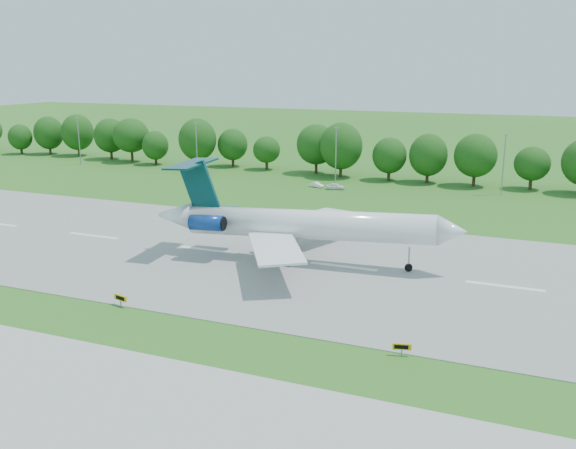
% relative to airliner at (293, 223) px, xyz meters
% --- Properties ---
extents(ground, '(600.00, 600.00, 0.00)m').
position_rel_airliner_xyz_m(ground, '(6.98, -24.81, -5.35)').
color(ground, '#276119').
rests_on(ground, ground).
extents(runway, '(400.00, 45.00, 0.08)m').
position_rel_airliner_xyz_m(runway, '(6.98, 0.19, -5.31)').
color(runway, gray).
rests_on(runway, ground).
extents(taxiway, '(400.00, 23.00, 0.08)m').
position_rel_airliner_xyz_m(taxiway, '(6.98, -42.81, -5.31)').
color(taxiway, '#ADADA8').
rests_on(taxiway, ground).
extents(tree_line, '(288.40, 8.40, 10.40)m').
position_rel_airliner_xyz_m(tree_line, '(6.98, 67.19, 0.84)').
color(tree_line, '#382314').
rests_on(tree_line, ground).
extents(light_poles, '(175.90, 0.25, 12.19)m').
position_rel_airliner_xyz_m(light_poles, '(4.48, 57.19, 0.99)').
color(light_poles, gray).
rests_on(light_poles, ground).
extents(airliner, '(42.05, 30.54, 13.08)m').
position_rel_airliner_xyz_m(airliner, '(0.00, 0.00, 0.00)').
color(airliner, white).
rests_on(airliner, ground).
extents(taxi_sign_left, '(1.83, 0.64, 1.29)m').
position_rel_airliner_xyz_m(taxi_sign_left, '(-11.23, -22.29, -4.39)').
color(taxi_sign_left, gray).
rests_on(taxi_sign_left, ground).
extents(taxi_sign_centre, '(1.69, 0.60, 1.19)m').
position_rel_airliner_xyz_m(taxi_sign_centre, '(19.75, -22.70, -4.47)').
color(taxi_sign_centre, gray).
rests_on(taxi_sign_centre, ground).
extents(service_vehicle_a, '(3.45, 2.23, 1.07)m').
position_rel_airliner_xyz_m(service_vehicle_a, '(-15.21, 50.96, -4.81)').
color(service_vehicle_a, white).
rests_on(service_vehicle_a, ground).
extents(service_vehicle_b, '(4.13, 2.34, 1.33)m').
position_rel_airliner_xyz_m(service_vehicle_b, '(-10.61, 50.09, -4.68)').
color(service_vehicle_b, white).
rests_on(service_vehicle_b, ground).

